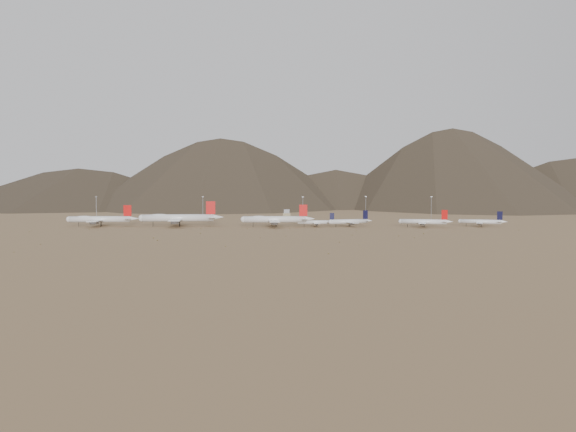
{
  "coord_description": "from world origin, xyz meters",
  "views": [
    {
      "loc": [
        39.24,
        -475.64,
        35.27
      ],
      "look_at": [
        32.54,
        30.0,
        9.53
      ],
      "focal_mm": 35.0,
      "sensor_mm": 36.0,
      "label": 1
    }
  ],
  "objects_px": {
    "control_tower": "(287,216)",
    "widebody_west": "(100,219)",
    "narrowbody_a": "(317,222)",
    "widebody_east": "(275,219)",
    "widebody_centre": "(178,218)",
    "narrowbody_b": "(350,221)"
  },
  "relations": [
    {
      "from": "widebody_east",
      "to": "control_tower",
      "type": "height_order",
      "value": "widebody_east"
    },
    {
      "from": "widebody_centre",
      "to": "widebody_east",
      "type": "bearing_deg",
      "value": -9.92
    },
    {
      "from": "widebody_east",
      "to": "widebody_west",
      "type": "bearing_deg",
      "value": 173.91
    },
    {
      "from": "widebody_east",
      "to": "control_tower",
      "type": "distance_m",
      "value": 95.28
    },
    {
      "from": "narrowbody_a",
      "to": "control_tower",
      "type": "bearing_deg",
      "value": 103.88
    },
    {
      "from": "widebody_west",
      "to": "narrowbody_b",
      "type": "relative_size",
      "value": 1.55
    },
    {
      "from": "widebody_west",
      "to": "widebody_east",
      "type": "height_order",
      "value": "widebody_east"
    },
    {
      "from": "widebody_west",
      "to": "narrowbody_a",
      "type": "distance_m",
      "value": 196.81
    },
    {
      "from": "narrowbody_a",
      "to": "control_tower",
      "type": "height_order",
      "value": "narrowbody_a"
    },
    {
      "from": "widebody_centre",
      "to": "widebody_west",
      "type": "bearing_deg",
      "value": 172.57
    },
    {
      "from": "widebody_east",
      "to": "narrowbody_a",
      "type": "distance_m",
      "value": 38.17
    },
    {
      "from": "control_tower",
      "to": "widebody_west",
      "type": "bearing_deg",
      "value": -151.55
    },
    {
      "from": "widebody_west",
      "to": "narrowbody_a",
      "type": "xyz_separation_m",
      "value": [
        196.8,
        0.14,
        -2.61
      ]
    },
    {
      "from": "widebody_west",
      "to": "narrowbody_a",
      "type": "bearing_deg",
      "value": -5.08
    },
    {
      "from": "widebody_west",
      "to": "widebody_east",
      "type": "xyz_separation_m",
      "value": [
        158.94,
        -3.91,
        0.22
      ]
    },
    {
      "from": "widebody_centre",
      "to": "narrowbody_b",
      "type": "bearing_deg",
      "value": -7.18
    },
    {
      "from": "control_tower",
      "to": "narrowbody_a",
      "type": "bearing_deg",
      "value": -72.31
    },
    {
      "from": "narrowbody_b",
      "to": "control_tower",
      "type": "relative_size",
      "value": 3.47
    },
    {
      "from": "narrowbody_b",
      "to": "control_tower",
      "type": "distance_m",
      "value": 107.65
    },
    {
      "from": "control_tower",
      "to": "widebody_centre",
      "type": "bearing_deg",
      "value": -136.72
    },
    {
      "from": "widebody_west",
      "to": "narrowbody_b",
      "type": "distance_m",
      "value": 226.29
    },
    {
      "from": "widebody_centre",
      "to": "widebody_east",
      "type": "xyz_separation_m",
      "value": [
        87.72,
        -3.87,
        -0.99
      ]
    }
  ]
}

